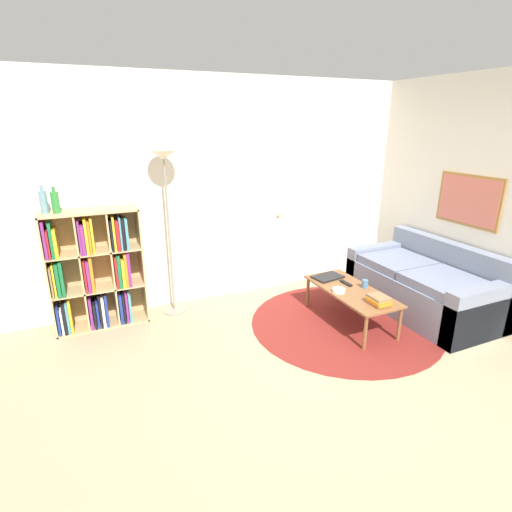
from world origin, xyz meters
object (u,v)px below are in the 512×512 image
Objects in this scene: floor_lamp at (165,178)px; couch at (426,286)px; bottle_left at (44,202)px; bottle_middle at (55,202)px; bowl at (339,290)px; cup at (365,284)px; bookshelf at (95,271)px; laptop at (328,277)px; coffee_table at (351,293)px.

floor_lamp is 1.09× the size of couch.
bottle_middle is at bearing -17.75° from bottle_left.
bottle_middle is at bearing 157.59° from bowl.
bowl is at bearing 177.89° from cup.
bookshelf is 2.55m from laptop.
floor_lamp reaches higher than bottle_middle.
floor_lamp is 20.40× the size of cup.
bottle_left is at bearing 162.25° from bottle_middle.
bookshelf is 0.75× the size of couch.
cup is (-0.83, 0.08, 0.14)m from couch.
bottle_middle is (-2.59, 1.07, 0.96)m from bowl.
bookshelf reaches higher than couch.
coffee_table is at bearing 174.72° from couch.
cup reaches higher than laptop.
coffee_table is 3.23m from bottle_left.
bottle_middle reaches higher than cup.
couch is at bearing -4.55° from bowl.
bottle_left is (-2.85, 1.10, 1.02)m from coffee_table.
floor_lamp is 2.41m from cup.
floor_lamp is (0.80, -0.03, 0.92)m from bookshelf.
floor_lamp is 6.72× the size of bottle_left.
bottle_left reaches higher than bottle_middle.
laptop is 3.07m from bottle_left.
coffee_table is 0.17m from bowl.
bottle_middle is at bearing -179.52° from bookshelf.
floor_lamp reaches higher than coffee_table.
couch is at bearing -18.46° from bookshelf.
bowl reaches higher than laptop.
bottle_middle reaches higher than laptop.
bottle_middle is (-2.92, 1.08, 0.93)m from cup.
floor_lamp is 3.17m from couch.
bowl is 0.51× the size of bottle_left.
floor_lamp is at bearing -2.79° from bottle_left.
bottle_left reaches higher than couch.
bottle_middle is at bearing 178.70° from floor_lamp.
couch is 6.16× the size of bottle_left.
bowl is at bearing -22.41° from bottle_middle.
couch is 6.53× the size of bottle_middle.
bookshelf is at bearing 155.29° from bowl.
floor_lamp is 2.17m from bowl.
bookshelf is 0.84m from bottle_left.
coffee_table is 3.09× the size of laptop.
bottle_left is at bearing 177.21° from floor_lamp.
bookshelf is 1.22m from floor_lamp.
coffee_table is at bearing -0.00° from bowl.
coffee_table is at bearing -84.81° from laptop.
cup is at bearing -4.13° from coffee_table.
bottle_left is (-0.37, 0.03, 0.76)m from bookshelf.
cup is at bearing -20.31° from bottle_middle.
cup is at bearing -2.11° from bowl.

